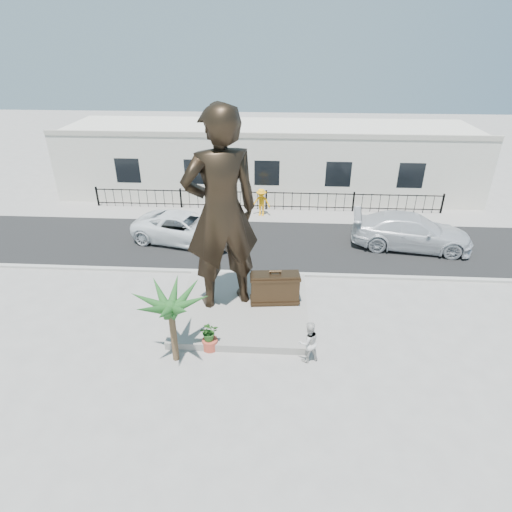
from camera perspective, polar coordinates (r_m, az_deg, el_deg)
The scene contains 16 objects.
ground at distance 16.48m, azimuth -0.42°, elevation -10.37°, with size 100.00×100.00×0.00m, color #9E9991.
street at distance 23.29m, azimuth 0.89°, elevation 1.88°, with size 40.00×7.00×0.01m, color black.
curb at distance 20.17m, azimuth 0.43°, elevation -2.32°, with size 40.00×0.25×0.12m, color #A5A399.
far_sidewalk at distance 26.94m, azimuth 1.28°, elevation 5.60°, with size 40.00×2.50×0.02m, color #9E9991.
plinth at distance 17.63m, azimuth -1.73°, elevation -6.91°, with size 5.20×5.20×0.30m, color gray.
fence at distance 27.47m, azimuth 1.36°, elevation 7.37°, with size 22.00×0.10×1.20m, color black.
building at distance 30.98m, azimuth 1.71°, elevation 12.86°, with size 28.00×7.00×4.40m, color silver.
statue at distance 15.99m, azimuth -4.67°, elevation 5.86°, with size 2.87×1.88×7.86m, color black.
suitcase at distance 17.32m, azimuth 2.54°, elevation -4.33°, with size 1.93×0.61×1.36m, color #352516.
tourist at distance 14.99m, azimuth 7.00°, elevation -11.32°, with size 0.76×0.59×1.55m, color silver.
car_white at distance 23.35m, azimuth -9.34°, elevation 3.71°, with size 2.62×5.67×1.58m, color white.
car_silver at distance 23.83m, azimuth 20.02°, elevation 3.10°, with size 2.48×6.10×1.77m, color silver.
worker at distance 26.41m, azimuth 0.71°, elevation 7.17°, with size 1.11×0.64×1.72m, color #FFA40D.
palm_tree at distance 15.67m, azimuth -10.58°, elevation -13.33°, with size 1.80×1.80×3.20m, color #1C4A1B, non-canonical shape.
planter at distance 15.80m, azimuth -6.14°, elevation -11.59°, with size 0.56×0.56×0.40m, color #B74330.
shrub at distance 15.45m, azimuth -6.25°, elevation -9.99°, with size 0.64×0.56×0.71m, color #27591D.
Camera 1 is at (0.90, -12.92, 10.18)m, focal length 30.00 mm.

